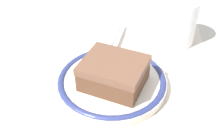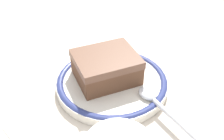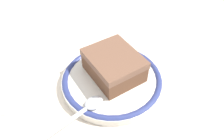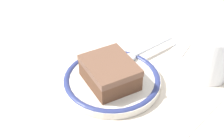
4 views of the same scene
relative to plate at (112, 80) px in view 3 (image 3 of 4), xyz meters
The scene contains 5 objects.
ground_plane 0.03m from the plate, 149.31° to the left, with size 2.40×2.40×0.00m, color #B7B2A8.
placemat 0.03m from the plate, 149.31° to the left, with size 0.40×0.32×0.00m, color beige.
plate is the anchor object (origin of this frame).
cake_slice 0.03m from the plate, 20.13° to the left, with size 0.11×0.12×0.04m.
spoon 0.09m from the plate, behind, with size 0.14×0.04×0.01m.
Camera 3 is at (-0.19, -0.18, 0.31)m, focal length 35.11 mm.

